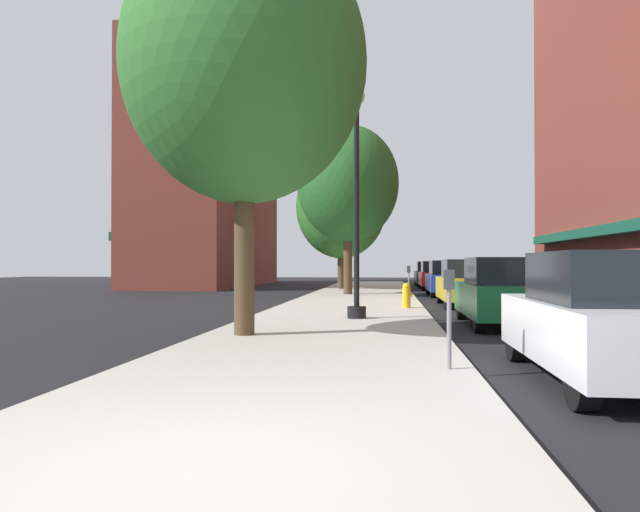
{
  "coord_description": "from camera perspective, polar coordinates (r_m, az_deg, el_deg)",
  "views": [
    {
      "loc": [
        1.25,
        -4.08,
        1.51
      ],
      "look_at": [
        -1.48,
        20.28,
        1.82
      ],
      "focal_mm": 34.09,
      "sensor_mm": 36.0,
      "label": 1
    }
  ],
  "objects": [
    {
      "name": "car_red",
      "position": [
        35.95,
        10.79,
        -1.84
      ],
      "size": [
        1.8,
        4.3,
        1.66
      ],
      "rotation": [
        0.0,
        0.0,
        -0.01
      ],
      "color": "black",
      "rests_on": "ground"
    },
    {
      "name": "fire_hydrant",
      "position": [
        19.31,
        8.12,
        -3.66
      ],
      "size": [
        0.33,
        0.26,
        0.79
      ],
      "color": "gold",
      "rests_on": "sidewalk_slab"
    },
    {
      "name": "car_white",
      "position": [
        8.53,
        25.31,
        -5.37
      ],
      "size": [
        1.8,
        4.3,
        1.66
      ],
      "rotation": [
        0.0,
        0.0,
        0.04
      ],
      "color": "black",
      "rests_on": "ground"
    },
    {
      "name": "car_green",
      "position": [
        15.37,
        16.73,
        -3.31
      ],
      "size": [
        1.8,
        4.3,
        1.66
      ],
      "rotation": [
        0.0,
        0.0,
        0.0
      ],
      "color": "black",
      "rests_on": "ground"
    },
    {
      "name": "tree_far",
      "position": [
        12.61,
        -7.09,
        17.45
      ],
      "size": [
        4.81,
        4.81,
        8.1
      ],
      "color": "#4C3823",
      "rests_on": "sidewalk_slab"
    },
    {
      "name": "ground_plane",
      "position": [
        22.3,
        13.51,
        -4.59
      ],
      "size": [
        90.0,
        90.0,
        0.0
      ],
      "primitive_type": "plane",
      "color": "black"
    },
    {
      "name": "tree_near",
      "position": [
        28.09,
        2.63,
        6.79
      ],
      "size": [
        4.67,
        4.67,
        7.77
      ],
      "color": "#4C3823",
      "rests_on": "sidewalk_slab"
    },
    {
      "name": "tree_mid",
      "position": [
        34.07,
        1.99,
        4.67
      ],
      "size": [
        5.06,
        5.06,
        7.51
      ],
      "color": "#4C3823",
      "rests_on": "sidewalk_slab"
    },
    {
      "name": "building_far_background",
      "position": [
        43.29,
        -10.21,
        7.26
      ],
      "size": [
        6.8,
        18.0,
        15.08
      ],
      "color": "brown",
      "rests_on": "ground"
    },
    {
      "name": "car_yellow",
      "position": [
        22.02,
        13.58,
        -2.53
      ],
      "size": [
        1.8,
        4.3,
        1.66
      ],
      "rotation": [
        0.0,
        0.0,
        0.0
      ],
      "color": "black",
      "rests_on": "ground"
    },
    {
      "name": "car_blue",
      "position": [
        28.77,
        11.89,
        -2.11
      ],
      "size": [
        1.8,
        4.3,
        1.66
      ],
      "rotation": [
        0.0,
        0.0,
        -0.02
      ],
      "color": "black",
      "rests_on": "ground"
    },
    {
      "name": "parking_meter_far",
      "position": [
        23.77,
        8.33,
        -2.07
      ],
      "size": [
        0.14,
        0.09,
        1.31
      ],
      "color": "slate",
      "rests_on": "sidewalk_slab"
    },
    {
      "name": "sidewalk_slab",
      "position": [
        23.16,
        3.3,
        -4.32
      ],
      "size": [
        4.8,
        50.0,
        0.12
      ],
      "primitive_type": "cube",
      "color": "#B7B2A8",
      "rests_on": "ground"
    },
    {
      "name": "car_black",
      "position": [
        41.93,
        10.16,
        -1.68
      ],
      "size": [
        1.8,
        4.3,
        1.66
      ],
      "rotation": [
        0.0,
        0.0,
        -0.0
      ],
      "color": "black",
      "rests_on": "ground"
    },
    {
      "name": "parking_meter_near",
      "position": [
        8.21,
        12.02,
        -4.62
      ],
      "size": [
        0.14,
        0.09,
        1.31
      ],
      "color": "slate",
      "rests_on": "sidewalk_slab"
    },
    {
      "name": "lamppost",
      "position": [
        15.59,
        3.45,
        5.51
      ],
      "size": [
        0.48,
        0.48,
        5.9
      ],
      "color": "black",
      "rests_on": "sidewalk_slab"
    }
  ]
}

